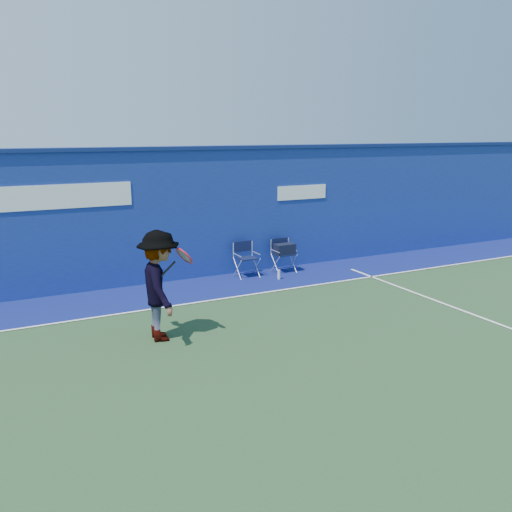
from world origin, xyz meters
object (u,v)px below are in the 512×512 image
directors_chair_right (284,258)px  water_bottle (279,275)px  directors_chair_left (247,266)px  tennis_player (160,286)px

directors_chair_right → water_bottle: bearing=-129.0°
directors_chair_right → water_bottle: (-0.44, -0.54, -0.23)m
water_bottle → directors_chair_left: bearing=135.6°
directors_chair_left → tennis_player: 4.25m
directors_chair_right → directors_chair_left: bearing=178.7°
directors_chair_left → directors_chair_right: (1.01, -0.02, 0.08)m
directors_chair_right → tennis_player: tennis_player is taller
directors_chair_right → tennis_player: 5.00m
directors_chair_right → water_bottle: 0.73m
directors_chair_left → water_bottle: 0.82m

